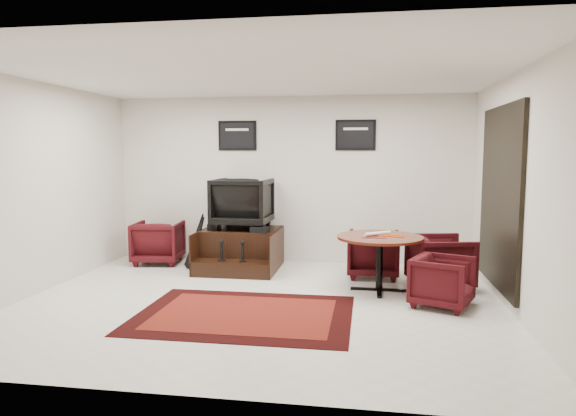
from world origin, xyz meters
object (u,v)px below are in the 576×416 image
(meeting_table, at_px, (380,243))
(table_chair_corner, at_px, (443,279))
(shine_podium, at_px, (241,250))
(armchair_side, at_px, (158,240))
(table_chair_window, at_px, (440,259))
(table_chair_back, at_px, (373,251))
(shine_chair, at_px, (243,200))

(meeting_table, distance_m, table_chair_corner, 1.01)
(shine_podium, bearing_deg, armchair_side, 174.11)
(armchair_side, relative_size, table_chair_window, 0.98)
(table_chair_back, xyz_separation_m, table_chair_window, (0.91, -0.50, 0.02))
(shine_podium, bearing_deg, table_chair_corner, -29.48)
(table_chair_window, bearing_deg, shine_podium, 64.78)
(meeting_table, relative_size, table_chair_back, 1.49)
(table_chair_window, distance_m, table_chair_corner, 0.92)
(table_chair_window, height_order, table_chair_corner, table_chair_window)
(table_chair_back, bearing_deg, meeting_table, 96.19)
(shine_podium, height_order, table_chair_corner, table_chair_corner)
(armchair_side, height_order, table_chair_back, armchair_side)
(table_chair_window, bearing_deg, meeting_table, 98.37)
(armchair_side, xyz_separation_m, table_chair_back, (3.58, -0.40, -0.01))
(shine_podium, xyz_separation_m, shine_chair, (0.00, 0.13, 0.80))
(armchair_side, bearing_deg, table_chair_back, 166.49)
(shine_chair, bearing_deg, meeting_table, 152.77)
(shine_podium, distance_m, shine_chair, 0.81)
(armchair_side, xyz_separation_m, meeting_table, (3.65, -1.19, 0.27))
(table_chair_back, distance_m, table_chair_window, 1.04)
(meeting_table, xyz_separation_m, table_chair_window, (0.84, 0.30, -0.26))
(table_chair_back, distance_m, table_chair_corner, 1.63)
(table_chair_window, bearing_deg, table_chair_back, 49.95)
(shine_podium, xyz_separation_m, table_chair_corner, (2.92, -1.65, 0.05))
(shine_chair, xyz_separation_m, meeting_table, (2.18, -1.18, -0.43))
(table_chair_window, relative_size, table_chair_corner, 1.18)
(shine_chair, height_order, table_chair_window, shine_chair)
(shine_podium, bearing_deg, shine_chair, 90.00)
(shine_chair, xyz_separation_m, table_chair_window, (3.02, -0.88, -0.69))
(shine_podium, distance_m, armchair_side, 1.48)
(table_chair_back, bearing_deg, shine_chair, -9.13)
(shine_chair, bearing_deg, table_chair_window, 164.95)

